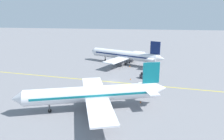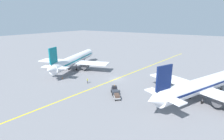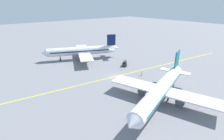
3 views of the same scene
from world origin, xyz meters
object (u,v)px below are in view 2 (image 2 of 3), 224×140
at_px(airplane_at_gate, 74,60).
at_px(baggage_cart_trailing, 117,96).
at_px(traffic_cone_mid_apron, 114,85).
at_px(traffic_cone_by_wingtip, 62,78).
at_px(baggage_tug_dark, 115,90).
at_px(ground_crew_worker, 87,81).
at_px(airplane_adjacent_stand, 201,85).
at_px(traffic_cone_near_nose, 175,97).

height_order(airplane_at_gate, baggage_cart_trailing, airplane_at_gate).
relative_size(traffic_cone_mid_apron, traffic_cone_by_wingtip, 1.00).
relative_size(baggage_cart_trailing, traffic_cone_mid_apron, 5.20).
height_order(baggage_tug_dark, baggage_cart_trailing, baggage_tug_dark).
height_order(baggage_tug_dark, ground_crew_worker, baggage_tug_dark).
bearing_deg(ground_crew_worker, airplane_at_gate, 148.00).
xyz_separation_m(airplane_adjacent_stand, ground_crew_worker, (-30.53, -6.49, -2.80)).
distance_m(airplane_at_gate, traffic_cone_near_nose, 40.88).
height_order(baggage_tug_dark, traffic_cone_near_nose, baggage_tug_dark).
height_order(baggage_tug_dark, traffic_cone_mid_apron, baggage_tug_dark).
relative_size(traffic_cone_near_nose, traffic_cone_by_wingtip, 1.00).
bearing_deg(traffic_cone_mid_apron, baggage_tug_dark, -56.04).
relative_size(baggage_tug_dark, ground_crew_worker, 1.92).
xyz_separation_m(airplane_at_gate, baggage_tug_dark, (26.21, -11.32, -2.81)).
xyz_separation_m(traffic_cone_near_nose, traffic_cone_mid_apron, (-17.10, -1.45, 0.00)).
bearing_deg(baggage_cart_trailing, airplane_at_gate, 154.20).
distance_m(baggage_cart_trailing, traffic_cone_mid_apron, 8.57).
distance_m(airplane_adjacent_stand, traffic_cone_by_wingtip, 41.34).
xyz_separation_m(baggage_tug_dark, traffic_cone_mid_apron, (-2.95, 4.38, -0.63)).
bearing_deg(traffic_cone_by_wingtip, baggage_tug_dark, -1.91).
bearing_deg(traffic_cone_near_nose, airplane_at_gate, 172.26).
bearing_deg(traffic_cone_mid_apron, airplane_adjacent_stand, 10.29).
relative_size(airplane_at_gate, baggage_tug_dark, 10.73).
relative_size(baggage_tug_dark, traffic_cone_mid_apron, 5.86).
xyz_separation_m(baggage_tug_dark, ground_crew_worker, (-11.20, 1.94, 0.01)).
distance_m(airplane_at_gate, ground_crew_worker, 17.92).
bearing_deg(traffic_cone_near_nose, traffic_cone_mid_apron, -175.15).
height_order(airplane_at_gate, traffic_cone_near_nose, airplane_at_gate).
bearing_deg(baggage_tug_dark, ground_crew_worker, 170.17).
height_order(airplane_adjacent_stand, traffic_cone_mid_apron, airplane_adjacent_stand).
distance_m(airplane_at_gate, baggage_tug_dark, 28.69).
distance_m(airplane_at_gate, airplane_adjacent_stand, 45.63).
height_order(airplane_adjacent_stand, traffic_cone_near_nose, airplane_adjacent_stand).
bearing_deg(traffic_cone_by_wingtip, traffic_cone_near_nose, 8.27).
xyz_separation_m(airplane_adjacent_stand, traffic_cone_mid_apron, (-22.28, -4.05, -3.43)).
bearing_deg(airplane_at_gate, baggage_cart_trailing, -25.80).
relative_size(airplane_adjacent_stand, traffic_cone_mid_apron, 61.18).
bearing_deg(baggage_tug_dark, traffic_cone_mid_apron, 123.96).
height_order(traffic_cone_near_nose, traffic_cone_mid_apron, same).
relative_size(airplane_at_gate, traffic_cone_mid_apron, 62.89).
distance_m(traffic_cone_near_nose, traffic_cone_mid_apron, 17.16).
height_order(airplane_adjacent_stand, baggage_tug_dark, airplane_adjacent_stand).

